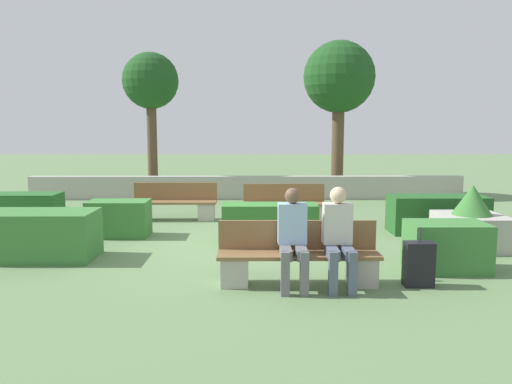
# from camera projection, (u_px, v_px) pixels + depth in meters

# --- Properties ---
(ground_plane) EXTENTS (60.00, 60.00, 0.00)m
(ground_plane) POSITION_uv_depth(u_px,v_px,m) (243.00, 245.00, 8.93)
(ground_plane) COLOR #607F51
(perimeter_wall) EXTENTS (12.65, 0.30, 0.67)m
(perimeter_wall) POSITION_uv_depth(u_px,v_px,m) (247.00, 188.00, 14.62)
(perimeter_wall) COLOR #ADA89E
(perimeter_wall) RESTS_ON ground_plane
(bench_front) EXTENTS (2.17, 0.49, 0.83)m
(bench_front) POSITION_uv_depth(u_px,v_px,m) (298.00, 260.00, 6.72)
(bench_front) COLOR brown
(bench_front) RESTS_ON ground_plane
(bench_left_side) EXTENTS (1.92, 0.49, 0.83)m
(bench_left_side) POSITION_uv_depth(u_px,v_px,m) (175.00, 206.00, 11.36)
(bench_left_side) COLOR brown
(bench_left_side) RESTS_ON ground_plane
(bench_right_side) EXTENTS (1.83, 0.49, 0.83)m
(bench_right_side) POSITION_uv_depth(u_px,v_px,m) (284.00, 208.00, 11.12)
(bench_right_side) COLOR brown
(bench_right_side) RESTS_ON ground_plane
(person_seated_man) EXTENTS (0.38, 0.63, 1.31)m
(person_seated_man) POSITION_uv_depth(u_px,v_px,m) (293.00, 234.00, 6.52)
(person_seated_man) COLOR slate
(person_seated_man) RESTS_ON ground_plane
(person_seated_woman) EXTENTS (0.38, 0.63, 1.32)m
(person_seated_woman) POSITION_uv_depth(u_px,v_px,m) (339.00, 233.00, 6.53)
(person_seated_woman) COLOR #515B70
(person_seated_woman) RESTS_ON ground_plane
(hedge_block_near_left) EXTENTS (1.81, 0.90, 0.77)m
(hedge_block_near_left) POSITION_uv_depth(u_px,v_px,m) (38.00, 235.00, 7.98)
(hedge_block_near_left) COLOR #3D7A38
(hedge_block_near_left) RESTS_ON ground_plane
(hedge_block_near_right) EXTENTS (1.89, 0.75, 0.74)m
(hedge_block_near_right) POSITION_uv_depth(u_px,v_px,m) (437.00, 214.00, 9.97)
(hedge_block_near_right) COLOR #235623
(hedge_block_near_right) RESTS_ON ground_plane
(hedge_block_mid_left) EXTENTS (1.13, 0.72, 0.72)m
(hedge_block_mid_left) POSITION_uv_depth(u_px,v_px,m) (447.00, 246.00, 7.34)
(hedge_block_mid_left) COLOR #3D7A38
(hedge_block_mid_left) RESTS_ON ground_plane
(hedge_block_mid_right) EXTENTS (1.15, 0.66, 0.70)m
(hedge_block_mid_right) POSITION_uv_depth(u_px,v_px,m) (119.00, 218.00, 9.64)
(hedge_block_mid_right) COLOR #3D7A38
(hedge_block_mid_right) RESTS_ON ground_plane
(hedge_block_far_left) EXTENTS (1.36, 0.65, 0.79)m
(hedge_block_far_left) POSITION_uv_depth(u_px,v_px,m) (26.00, 213.00, 10.01)
(hedge_block_far_left) COLOR #286028
(hedge_block_far_left) RESTS_ON ground_plane
(hedge_block_far_right) EXTENTS (1.73, 0.60, 0.71)m
(hedge_block_far_right) POSITION_uv_depth(u_px,v_px,m) (270.00, 223.00, 9.15)
(hedge_block_far_right) COLOR #33702D
(hedge_block_far_right) RESTS_ON ground_plane
(planter_corner_left) EXTENTS (1.09, 1.09, 1.12)m
(planter_corner_left) POSITION_uv_depth(u_px,v_px,m) (471.00, 224.00, 8.68)
(planter_corner_left) COLOR #ADA89E
(planter_corner_left) RESTS_ON ground_plane
(suitcase) EXTENTS (0.38, 0.23, 0.80)m
(suitcase) POSITION_uv_depth(u_px,v_px,m) (419.00, 264.00, 6.62)
(suitcase) COLOR black
(suitcase) RESTS_ON ground_plane
(tree_leftmost) EXTENTS (1.70, 1.70, 4.35)m
(tree_leftmost) POSITION_uv_depth(u_px,v_px,m) (151.00, 84.00, 15.15)
(tree_leftmost) COLOR brown
(tree_leftmost) RESTS_ON ground_plane
(tree_center_left) EXTENTS (2.18, 2.18, 4.71)m
(tree_center_left) POSITION_uv_depth(u_px,v_px,m) (339.00, 80.00, 15.18)
(tree_center_left) COLOR brown
(tree_center_left) RESTS_ON ground_plane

